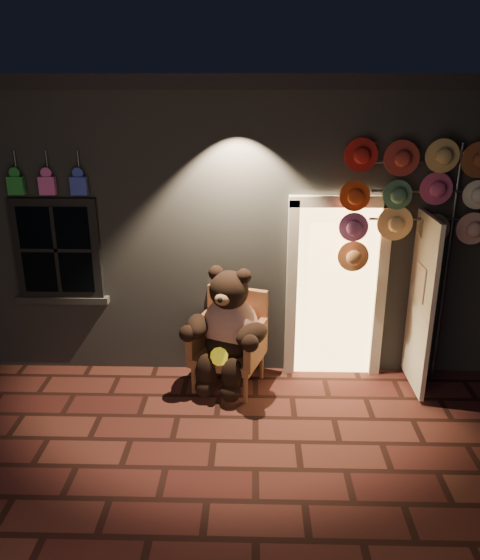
{
  "coord_description": "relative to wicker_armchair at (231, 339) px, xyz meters",
  "views": [
    {
      "loc": [
        0.38,
        -4.57,
        3.33
      ],
      "look_at": [
        0.24,
        1.0,
        1.35
      ],
      "focal_mm": 35.0,
      "sensor_mm": 36.0,
      "label": 1
    }
  ],
  "objects": [
    {
      "name": "hat_rack",
      "position": [
        1.96,
        0.11,
        1.63
      ],
      "size": [
        1.58,
        0.22,
        2.8
      ],
      "color": "#59595E",
      "rests_on": "ground"
    },
    {
      "name": "ground",
      "position": [
        -0.13,
        -1.17,
        -0.56
      ],
      "size": [
        60.0,
        60.0,
        0.0
      ],
      "primitive_type": "plane",
      "color": "#542720",
      "rests_on": "ground"
    },
    {
      "name": "wicker_armchair",
      "position": [
        0.0,
        0.0,
        0.0
      ],
      "size": [
        0.93,
        0.89,
        1.12
      ],
      "rotation": [
        0.0,
        0.0,
        -0.32
      ],
      "color": "#9B5D3C",
      "rests_on": "ground"
    },
    {
      "name": "shop_building",
      "position": [
        -0.12,
        2.82,
        1.18
      ],
      "size": [
        7.3,
        5.95,
        3.51
      ],
      "color": "slate",
      "rests_on": "ground"
    },
    {
      "name": "teddy_bear",
      "position": [
        -0.03,
        -0.14,
        0.19
      ],
      "size": [
        0.98,
        0.91,
        1.43
      ],
      "rotation": [
        0.0,
        0.0,
        -0.32
      ],
      "color": "#AC3212",
      "rests_on": "ground"
    }
  ]
}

